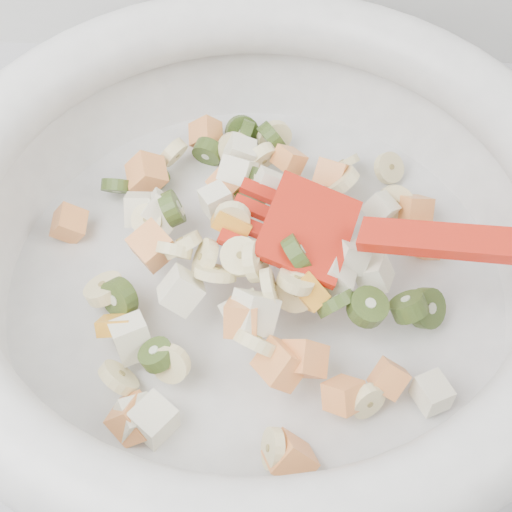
{
  "coord_description": "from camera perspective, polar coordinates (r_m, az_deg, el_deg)",
  "views": [
    {
      "loc": [
        0.21,
        1.15,
        1.36
      ],
      "look_at": [
        0.19,
        1.46,
        0.95
      ],
      "focal_mm": 55.0,
      "sensor_mm": 36.0,
      "label": 1
    }
  ],
  "objects": [
    {
      "name": "counter",
      "position": [
        0.98,
        -11.76,
        -17.6
      ],
      "size": [
        2.0,
        0.6,
        0.9
      ],
      "primitive_type": "cube",
      "color": "#97979C",
      "rests_on": "ground"
    },
    {
      "name": "mixing_bowl",
      "position": [
        0.5,
        0.02,
        1.11
      ],
      "size": [
        0.49,
        0.43,
        0.14
      ],
      "color": "silver",
      "rests_on": "counter"
    }
  ]
}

